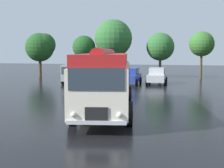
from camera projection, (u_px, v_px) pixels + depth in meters
ground_plane at (103, 110)px, 17.68m from camera, size 120.00×120.00×0.00m
vintage_bus at (106, 78)px, 17.00m from camera, size 4.30×10.37×3.49m
car_near_left at (102, 75)px, 32.06m from camera, size 1.98×4.21×1.66m
car_mid_left at (130, 76)px, 31.44m from camera, size 1.99×4.21×1.66m
car_mid_right at (157, 76)px, 31.81m from camera, size 2.01×4.22×1.66m
box_van at (80, 70)px, 32.89m from camera, size 2.33×5.77×2.50m
tree_far_left at (41, 47)px, 40.77m from camera, size 3.96×3.75×5.71m
tree_left_of_centre at (84, 47)px, 39.16m from camera, size 2.88×2.88×5.30m
tree_centre at (114, 39)px, 38.56m from camera, size 4.64×4.64×7.24m
tree_right_of_centre at (160, 46)px, 38.68m from camera, size 3.46×3.46×5.62m
tree_far_right at (202, 44)px, 37.10m from camera, size 2.98×2.98×5.69m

